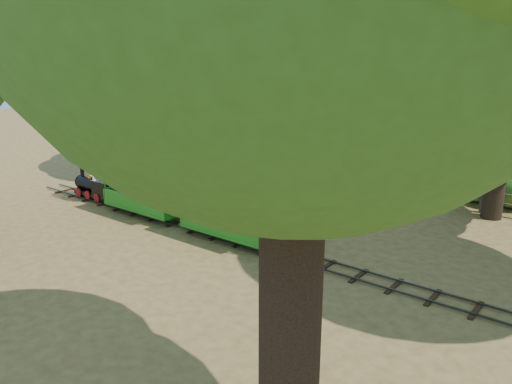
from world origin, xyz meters
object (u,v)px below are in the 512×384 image
Objects in this scene: fence at (360,177)px; carriage_rear at (232,217)px; locomotive at (92,161)px; carriage_front at (146,194)px.

carriage_rear is at bearing -93.43° from fence.
locomotive reaches higher than carriage_front.
carriage_rear is at bearing -0.29° from locomotive.
carriage_rear is (7.44, -0.04, -0.83)m from locomotive.
carriage_front reaches higher than fence.
locomotive is 0.80× the size of carriage_rear.
fence is at bearing 45.12° from locomotive.
carriage_rear is at bearing 0.20° from carriage_front.
carriage_front is 0.20× the size of fence.
locomotive is 0.80× the size of carriage_front.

